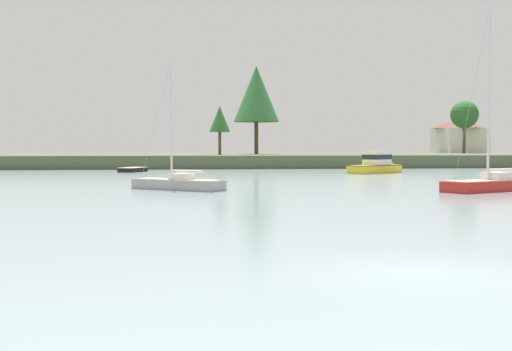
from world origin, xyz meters
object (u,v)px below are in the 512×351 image
sailboat_grey (178,187)px  dinghy_black (133,170)px  cruiser_yellow (379,168)px  sailboat_red (494,187)px

sailboat_grey → dinghy_black: bearing=99.1°
cruiser_yellow → sailboat_grey: size_ratio=0.83×
sailboat_grey → sailboat_red: bearing=-9.8°
sailboat_red → sailboat_grey: 19.06m
cruiser_yellow → sailboat_grey: 30.95m
sailboat_red → sailboat_grey: sailboat_red is taller
dinghy_black → sailboat_grey: size_ratio=0.50×
dinghy_black → sailboat_red: bearing=-54.4°
dinghy_black → sailboat_grey: (4.72, -29.58, 0.03)m
cruiser_yellow → dinghy_black: size_ratio=1.66×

